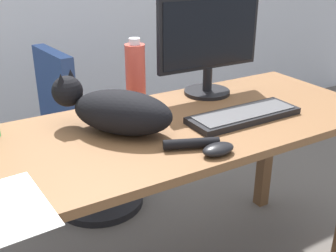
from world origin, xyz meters
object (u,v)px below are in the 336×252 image
Objects in this scene: keyboard at (244,115)px; computer_mouse at (218,149)px; office_chair at (87,144)px; water_bottle at (136,75)px; monitor at (209,42)px; cat at (116,110)px.

computer_mouse reaches higher than keyboard.
office_chair is 0.70m from water_bottle.
water_bottle is (0.06, -0.49, 0.49)m from office_chair.
office_chair is 0.88m from monitor.
water_bottle is at bearing 174.65° from monitor.
water_bottle is (-0.33, 0.03, -0.10)m from monitor.
water_bottle is at bearing 48.93° from cat.
keyboard is at bearing -50.25° from water_bottle.
monitor reaches higher than water_bottle.
cat is (-0.46, 0.13, 0.07)m from keyboard.
monitor is 0.55m from cat.
office_chair is at bearing 80.43° from cat.
monitor is 0.38m from keyboard.
cat is 0.27m from water_bottle.
keyboard is at bearing -67.54° from office_chair.
cat reaches higher than office_chair.
keyboard is (-0.05, -0.30, -0.21)m from monitor.
water_bottle is (-0.02, 0.52, 0.11)m from computer_mouse.
monitor is at bearing -52.94° from office_chair.
office_chair is 1.88× the size of monitor.
cat reaches higher than keyboard.
monitor is at bearing 57.76° from computer_mouse.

